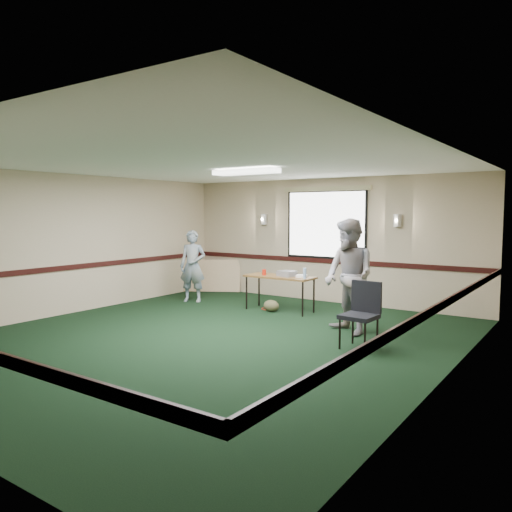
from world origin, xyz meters
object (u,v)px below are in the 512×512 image
Objects in this scene: projector at (287,274)px; person_left at (193,266)px; conference_chair at (362,309)px; person_right at (349,276)px; folding_table at (280,278)px.

person_left is at bearing -163.05° from projector.
projector is at bearing 148.29° from conference_chair.
person_right is (-0.50, 0.65, 0.37)m from conference_chair.
projector is 0.34× the size of conference_chair.
person_left is at bearing 166.79° from conference_chair.
person_left reaches higher than folding_table.
person_left is (-4.54, 1.40, 0.22)m from conference_chair.
projector is 0.21× the size of person_left.
folding_table is 2.15m from person_right.
folding_table is at bearing -174.92° from person_right.
folding_table is at bearing -18.89° from person_left.
projector is 2.01m from person_right.
person_left reaches higher than projector.
conference_chair is at bearing -20.84° from person_right.
person_right reaches higher than conference_chair.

